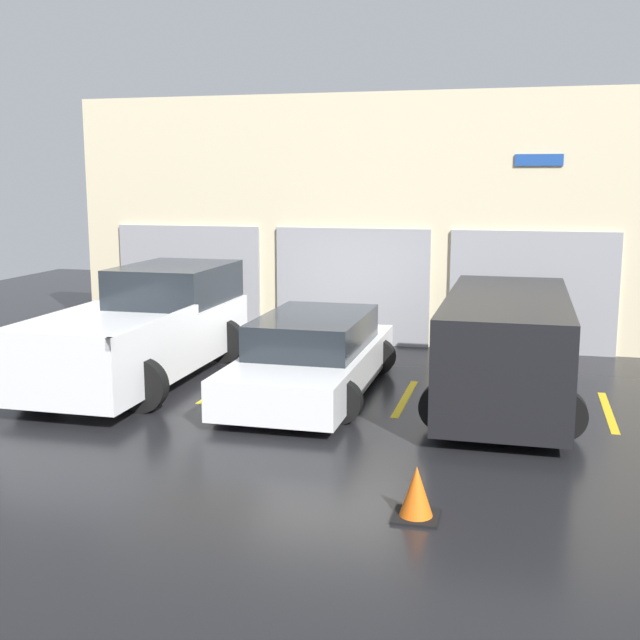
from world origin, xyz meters
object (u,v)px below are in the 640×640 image
object	(u,v)px
traffic_cone	(416,494)
sedan_white	(313,356)
sedan_side	(506,346)
pickup_truck	(148,328)

from	to	relation	value
traffic_cone	sedan_white	bearing A→B (deg)	116.79
sedan_side	pickup_truck	bearing A→B (deg)	176.94
pickup_truck	sedan_side	size ratio (longest dim) A/B	1.13
pickup_truck	sedan_side	xyz separation A→B (m)	(6.04, -0.32, 0.06)
pickup_truck	traffic_cone	size ratio (longest dim) A/B	9.88
pickup_truck	sedan_white	bearing A→B (deg)	-5.52
pickup_truck	sedan_white	xyz separation A→B (m)	(3.02, -0.29, -0.27)
sedan_white	traffic_cone	distance (m)	5.04
traffic_cone	sedan_side	bearing A→B (deg)	80.39
pickup_truck	traffic_cone	bearing A→B (deg)	-42.12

